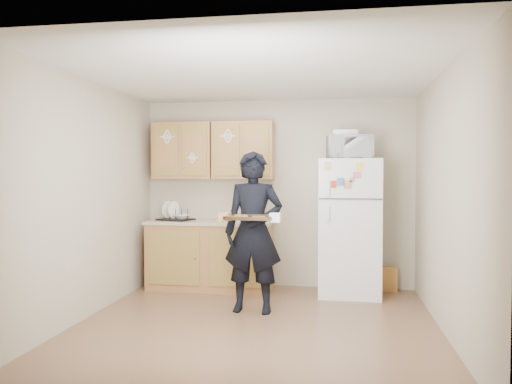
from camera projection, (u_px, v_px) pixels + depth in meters
floor at (256, 325)px, 5.00m from camera, size 3.60×3.60×0.00m
ceiling at (256, 74)px, 4.91m from camera, size 3.60×3.60×0.00m
wall_back at (277, 194)px, 6.73m from camera, size 3.60×0.04×2.50m
wall_front at (212, 215)px, 3.18m from camera, size 3.60×0.04×2.50m
wall_left at (88, 199)px, 5.24m from camera, size 0.04×3.60×2.50m
wall_right at (446, 202)px, 4.67m from camera, size 0.04×3.60×2.50m
refrigerator at (349, 227)px, 6.23m from camera, size 0.75×0.70×1.70m
base_cabinet at (211, 256)px, 6.58m from camera, size 1.60×0.60×0.86m
countertop at (210, 222)px, 6.56m from camera, size 1.64×0.64×0.04m
upper_cab_left at (184, 151)px, 6.73m from camera, size 0.80×0.33×0.75m
upper_cab_right at (244, 151)px, 6.60m from camera, size 0.80×0.33×0.75m
cereal_box at (389, 279)px, 6.41m from camera, size 0.20×0.07×0.32m
person at (253, 232)px, 5.45m from camera, size 0.66×0.45×1.76m
baking_tray at (250, 218)px, 5.15m from camera, size 0.49×0.37×0.04m
pizza_front_left at (238, 217)px, 5.09m from camera, size 0.16×0.16×0.02m
pizza_front_right at (259, 217)px, 5.05m from camera, size 0.16×0.16×0.02m
pizza_back_left at (241, 216)px, 5.25m from camera, size 0.16×0.16×0.02m
microwave at (349, 147)px, 6.15m from camera, size 0.59×0.46×0.29m
foil_pan at (346, 133)px, 6.18m from camera, size 0.30×0.21×0.06m
dish_rack at (176, 214)px, 6.63m from camera, size 0.51×0.44×0.17m
bowl at (182, 217)px, 6.62m from camera, size 0.26×0.26×0.05m
soap_bottle at (256, 215)px, 6.36m from camera, size 0.10×0.10×0.19m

